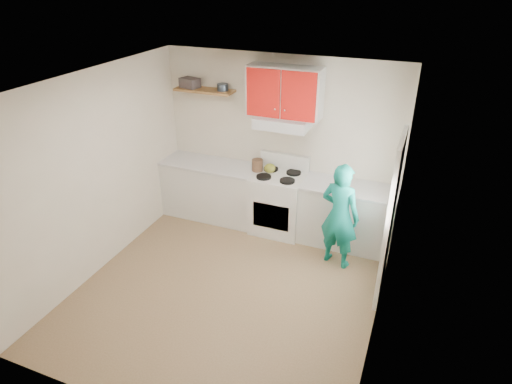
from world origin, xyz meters
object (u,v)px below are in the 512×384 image
at_px(tin, 223,87).
at_px(kettle, 270,168).
at_px(crock, 257,166).
at_px(person, 340,216).
at_px(stove, 278,203).

bearing_deg(tin, kettle, -10.26).
bearing_deg(crock, person, -22.05).
bearing_deg(stove, crock, 172.14).
relative_size(stove, tin, 5.67).
height_order(stove, crock, crock).
height_order(kettle, person, person).
bearing_deg(stove, person, -26.48).
relative_size(tin, person, 0.11).
xyz_separation_m(tin, crock, (0.60, -0.15, -1.09)).
xyz_separation_m(kettle, crock, (-0.20, -0.00, 0.01)).
distance_m(kettle, person, 1.34).
height_order(tin, person, tin).
bearing_deg(tin, stove, -11.56).
bearing_deg(crock, tin, 166.28).
bearing_deg(person, crock, -6.71).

